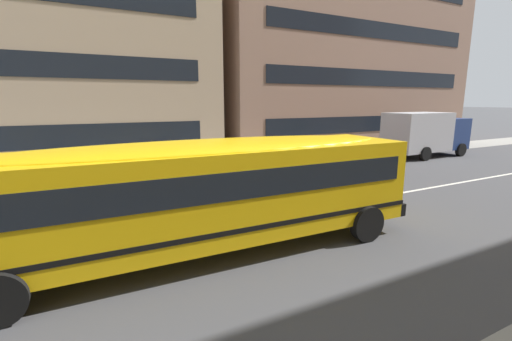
# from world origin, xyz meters

# --- Properties ---
(ground_plane) EXTENTS (400.00, 400.00, 0.00)m
(ground_plane) POSITION_xyz_m (0.00, 0.00, 0.00)
(ground_plane) COLOR #424244
(sidewalk_far) EXTENTS (120.00, 3.00, 0.01)m
(sidewalk_far) POSITION_xyz_m (0.00, 7.99, 0.01)
(sidewalk_far) COLOR gray
(sidewalk_far) RESTS_ON ground_plane
(lane_centreline) EXTENTS (110.00, 0.16, 0.01)m
(lane_centreline) POSITION_xyz_m (0.00, 0.00, 0.00)
(lane_centreline) COLOR silver
(lane_centreline) RESTS_ON ground_plane
(school_bus) EXTENTS (12.02, 3.00, 2.68)m
(school_bus) POSITION_xyz_m (-2.05, -1.60, 1.59)
(school_bus) COLOR yellow
(school_bus) RESTS_ON ground_plane
(parked_car_red_by_entrance) EXTENTS (3.96, 1.99, 1.64)m
(parked_car_red_by_entrance) POSITION_xyz_m (7.23, 5.27, 0.84)
(parked_car_red_by_entrance) COLOR maroon
(parked_car_red_by_entrance) RESTS_ON ground_plane
(box_truck) EXTENTS (6.07, 2.53, 2.82)m
(box_truck) POSITION_xyz_m (15.58, 5.66, 1.54)
(box_truck) COLOR navy
(box_truck) RESTS_ON ground_plane
(apartment_block_far_centre) EXTENTS (21.14, 9.73, 13.30)m
(apartment_block_far_centre) POSITION_xyz_m (14.85, 14.33, 6.65)
(apartment_block_far_centre) COLOR #93705B
(apartment_block_far_centre) RESTS_ON ground_plane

